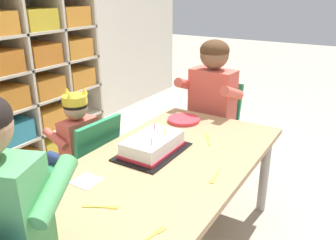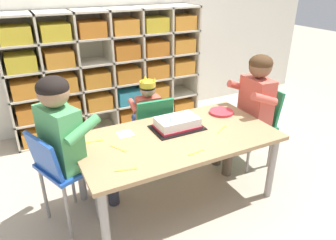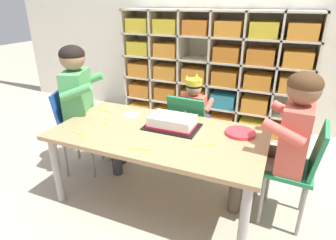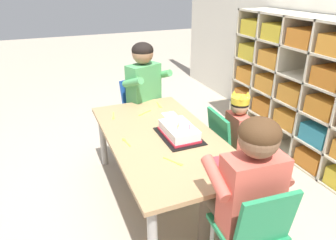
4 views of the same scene
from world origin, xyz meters
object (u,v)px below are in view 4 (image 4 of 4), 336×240
object	(u,v)px
paper_plate_stack	(223,166)
fork_beside_plate_stack	(126,142)
child_with_crown	(242,129)
classroom_chair_guest_side	(253,230)
classroom_chair_blue	(228,145)
fork_by_napkin	(113,116)
activity_table	(162,143)
birthday_cake_on_tray	(179,132)
guest_at_table_side	(245,184)
fork_scattered_mid_table	(174,162)
adult_helper_seated	(148,88)
fork_near_cake_tray	(159,105)
fork_near_child_seat	(144,113)
classroom_chair_adult_side	(141,106)

from	to	relation	value
paper_plate_stack	fork_beside_plate_stack	bearing A→B (deg)	-139.84
child_with_crown	classroom_chair_guest_side	size ratio (longest dim) A/B	1.14
classroom_chair_blue	fork_by_napkin	distance (m)	0.95
activity_table	birthday_cake_on_tray	size ratio (longest dim) A/B	3.78
guest_at_table_side	fork_scattered_mid_table	xyz separation A→B (m)	(-0.44, -0.20, -0.07)
paper_plate_stack	fork_by_napkin	bearing A→B (deg)	-156.74
classroom_chair_blue	adult_helper_seated	size ratio (longest dim) A/B	0.62
classroom_chair_guest_side	guest_at_table_side	bearing A→B (deg)	-90.00
birthday_cake_on_tray	fork_near_cake_tray	size ratio (longest dim) A/B	2.75
fork_by_napkin	fork_near_child_seat	size ratio (longest dim) A/B	1.04
child_with_crown	fork_scattered_mid_table	bearing A→B (deg)	116.62
activity_table	paper_plate_stack	bearing A→B (deg)	19.29
birthday_cake_on_tray	fork_near_cake_tray	world-z (taller)	birthday_cake_on_tray
adult_helper_seated	fork_by_napkin	xyz separation A→B (m)	(0.25, -0.39, -0.12)
fork_near_child_seat	fork_scattered_mid_table	size ratio (longest dim) A/B	0.98
fork_near_child_seat	classroom_chair_blue	bearing A→B (deg)	-69.89
adult_helper_seated	guest_at_table_side	world-z (taller)	adult_helper_seated
activity_table	fork_beside_plate_stack	size ratio (longest dim) A/B	11.24
classroom_chair_blue	child_with_crown	distance (m)	0.17
fork_near_child_seat	fork_by_napkin	bearing A→B (deg)	143.32
fork_near_child_seat	classroom_chair_adult_side	bearing A→B (deg)	47.54
fork_beside_plate_stack	fork_near_child_seat	world-z (taller)	same
child_with_crown	fork_by_napkin	size ratio (longest dim) A/B	5.90
guest_at_table_side	fork_scattered_mid_table	world-z (taller)	guest_at_table_side
classroom_chair_adult_side	fork_beside_plate_stack	world-z (taller)	classroom_chair_adult_side
child_with_crown	guest_at_table_side	xyz separation A→B (m)	(0.74, -0.51, 0.12)
fork_beside_plate_stack	classroom_chair_blue	bearing A→B (deg)	79.03
classroom_chair_blue	paper_plate_stack	xyz separation A→B (m)	(0.48, -0.36, 0.18)
adult_helper_seated	fork_scattered_mid_table	distance (m)	1.09
classroom_chair_adult_side	birthday_cake_on_tray	xyz separation A→B (m)	(0.88, -0.00, 0.13)
activity_table	fork_by_napkin	xyz separation A→B (m)	(-0.47, -0.24, 0.06)
fork_beside_plate_stack	fork_near_child_seat	size ratio (longest dim) A/B	0.97
birthday_cake_on_tray	paper_plate_stack	size ratio (longest dim) A/B	1.90
classroom_chair_adult_side	paper_plate_stack	xyz separation A→B (m)	(1.34, 0.08, 0.10)
classroom_chair_adult_side	birthday_cake_on_tray	world-z (taller)	classroom_chair_adult_side
classroom_chair_guest_side	birthday_cake_on_tray	bearing A→B (deg)	-83.58
classroom_chair_blue	classroom_chair_guest_side	distance (m)	0.95
activity_table	fork_near_cake_tray	size ratio (longest dim) A/B	10.39
classroom_chair_guest_side	fork_beside_plate_stack	bearing A→B (deg)	-61.94
child_with_crown	fork_by_napkin	distance (m)	1.04
activity_table	classroom_chair_guest_side	size ratio (longest dim) A/B	2.03
classroom_chair_blue	fork_near_child_seat	size ratio (longest dim) A/B	5.01
classroom_chair_adult_side	fork_near_child_seat	xyz separation A→B (m)	(0.39, -0.10, 0.10)
classroom_chair_adult_side	birthday_cake_on_tray	bearing A→B (deg)	-111.49
fork_scattered_mid_table	paper_plate_stack	bearing A→B (deg)	-154.49
classroom_chair_adult_side	fork_by_napkin	xyz separation A→B (m)	(0.35, -0.35, 0.10)
child_with_crown	fork_near_child_seat	xyz separation A→B (m)	(-0.48, -0.65, 0.05)
adult_helper_seated	classroom_chair_adult_side	bearing A→B (deg)	90.00
classroom_chair_adult_side	fork_scattered_mid_table	world-z (taller)	classroom_chair_adult_side
fork_by_napkin	classroom_chair_blue	bearing A→B (deg)	-109.41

